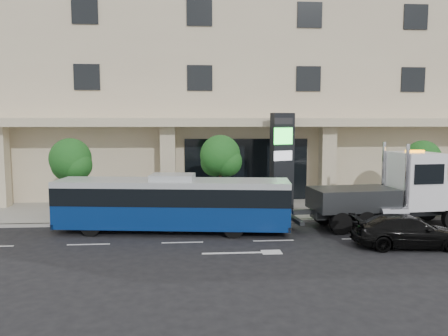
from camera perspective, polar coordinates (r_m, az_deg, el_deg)
The scene contains 11 objects.
ground at distance 21.05m, azimuth 5.69°, elevation -8.34°, with size 120.00×120.00×0.00m, color black.
sidewalk at distance 25.85m, azimuth 3.75°, elevation -5.47°, with size 120.00×6.00×0.15m, color gray.
curb at distance 22.95m, azimuth 4.81°, elevation -6.94°, with size 120.00×0.30×0.15m, color gray.
convention_center at distance 36.01m, azimuth 1.45°, elevation 13.58°, with size 60.00×17.60×20.00m.
tree_left at distance 24.60m, azimuth -19.36°, elevation 0.77°, with size 2.27×2.20×4.22m.
tree_mid at distance 23.81m, azimuth -0.43°, elevation 1.30°, with size 2.28×2.20×4.38m.
tree_right at distance 27.16m, azimuth 24.56°, elevation 0.86°, with size 2.10×2.00×4.04m.
city_bus at distance 20.84m, azimuth -6.71°, elevation -4.53°, with size 11.16×3.68×2.77m.
tow_truck at distance 23.44m, azimuth 21.79°, elevation -2.97°, with size 9.26×2.99×4.20m.
black_sedan at distance 19.94m, azimuth 22.90°, elevation -7.62°, with size 1.87×4.61×1.34m, color black.
signage_pylon at distance 25.25m, azimuth 7.59°, elevation 0.91°, with size 1.47×1.00×5.59m.
Camera 1 is at (-3.61, -20.08, 5.18)m, focal length 35.00 mm.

